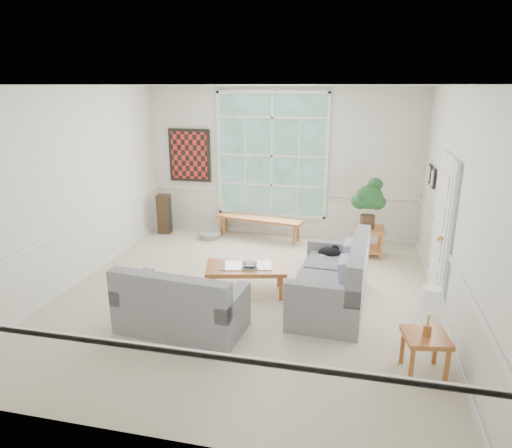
# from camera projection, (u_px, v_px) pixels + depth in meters

# --- Properties ---
(floor) EXTENTS (5.50, 6.00, 0.01)m
(floor) POSITION_uv_depth(u_px,v_px,m) (247.00, 295.00, 6.83)
(floor) COLOR beige
(floor) RESTS_ON ground
(ceiling) EXTENTS (5.50, 6.00, 0.02)m
(ceiling) POSITION_uv_depth(u_px,v_px,m) (245.00, 85.00, 5.96)
(ceiling) COLOR white
(ceiling) RESTS_ON ground
(wall_back) EXTENTS (5.50, 0.02, 3.00)m
(wall_back) POSITION_uv_depth(u_px,v_px,m) (282.00, 163.00, 9.19)
(wall_back) COLOR silver
(wall_back) RESTS_ON ground
(wall_front) EXTENTS (5.50, 0.02, 3.00)m
(wall_front) POSITION_uv_depth(u_px,v_px,m) (154.00, 283.00, 3.59)
(wall_front) COLOR silver
(wall_front) RESTS_ON ground
(wall_left) EXTENTS (0.02, 6.00, 3.00)m
(wall_left) POSITION_uv_depth(u_px,v_px,m) (72.00, 188.00, 6.97)
(wall_left) COLOR silver
(wall_left) RESTS_ON ground
(wall_right) EXTENTS (0.02, 6.00, 3.00)m
(wall_right) POSITION_uv_depth(u_px,v_px,m) (455.00, 208.00, 5.81)
(wall_right) COLOR silver
(wall_right) RESTS_ON ground
(window_back) EXTENTS (2.30, 0.08, 2.40)m
(window_back) POSITION_uv_depth(u_px,v_px,m) (272.00, 156.00, 9.15)
(window_back) COLOR white
(window_back) RESTS_ON wall_back
(entry_door) EXTENTS (0.08, 0.90, 2.10)m
(entry_door) POSITION_uv_depth(u_px,v_px,m) (440.00, 228.00, 6.51)
(entry_door) COLOR white
(entry_door) RESTS_ON floor
(door_sidelight) EXTENTS (0.08, 0.26, 1.90)m
(door_sidelight) POSITION_uv_depth(u_px,v_px,m) (449.00, 235.00, 5.89)
(door_sidelight) COLOR white
(door_sidelight) RESTS_ON wall_right
(wall_art) EXTENTS (0.90, 0.06, 1.10)m
(wall_art) POSITION_uv_depth(u_px,v_px,m) (190.00, 155.00, 9.53)
(wall_art) COLOR maroon
(wall_art) RESTS_ON wall_back
(wall_frame_near) EXTENTS (0.04, 0.26, 0.32)m
(wall_frame_near) POSITION_uv_depth(u_px,v_px,m) (433.00, 178.00, 7.44)
(wall_frame_near) COLOR black
(wall_frame_near) RESTS_ON wall_right
(wall_frame_far) EXTENTS (0.04, 0.26, 0.32)m
(wall_frame_far) POSITION_uv_depth(u_px,v_px,m) (429.00, 174.00, 7.81)
(wall_frame_far) COLOR black
(wall_frame_far) RESTS_ON wall_right
(loveseat_right) EXTENTS (1.04, 1.86, 0.97)m
(loveseat_right) POSITION_uv_depth(u_px,v_px,m) (331.00, 274.00, 6.33)
(loveseat_right) COLOR gray
(loveseat_right) RESTS_ON floor
(loveseat_front) EXTENTS (1.64, 0.97, 0.85)m
(loveseat_front) POSITION_uv_depth(u_px,v_px,m) (182.00, 298.00, 5.75)
(loveseat_front) COLOR gray
(loveseat_front) RESTS_ON floor
(coffee_table) EXTENTS (1.29, 0.90, 0.44)m
(coffee_table) POSITION_uv_depth(u_px,v_px,m) (246.00, 280.00, 6.81)
(coffee_table) COLOR #AA5E2C
(coffee_table) RESTS_ON floor
(pewter_bowl) EXTENTS (0.33, 0.33, 0.07)m
(pewter_bowl) POSITION_uv_depth(u_px,v_px,m) (250.00, 264.00, 6.71)
(pewter_bowl) COLOR #95959A
(pewter_bowl) RESTS_ON coffee_table
(window_bench) EXTENTS (1.83, 0.65, 0.42)m
(window_bench) POSITION_uv_depth(u_px,v_px,m) (259.00, 228.00, 9.32)
(window_bench) COLOR #AA5E2C
(window_bench) RESTS_ON floor
(end_table) EXTENTS (0.55, 0.55, 0.52)m
(end_table) POSITION_uv_depth(u_px,v_px,m) (369.00, 242.00, 8.34)
(end_table) COLOR #AA5E2C
(end_table) RESTS_ON floor
(houseplant) EXTENTS (0.68, 0.68, 0.92)m
(houseplant) POSITION_uv_depth(u_px,v_px,m) (369.00, 203.00, 8.16)
(houseplant) COLOR #1F5025
(houseplant) RESTS_ON end_table
(side_table) EXTENTS (0.52, 0.52, 0.46)m
(side_table) POSITION_uv_depth(u_px,v_px,m) (424.00, 354.00, 4.90)
(side_table) COLOR #AA5E2C
(side_table) RESTS_ON floor
(table_lamp) EXTENTS (0.39, 0.39, 0.55)m
(table_lamp) POSITION_uv_depth(u_px,v_px,m) (429.00, 312.00, 4.75)
(table_lamp) COLOR white
(table_lamp) RESTS_ON side_table
(pet_bed) EXTENTS (0.51, 0.51, 0.13)m
(pet_bed) POSITION_uv_depth(u_px,v_px,m) (210.00, 235.00, 9.34)
(pet_bed) COLOR gray
(pet_bed) RESTS_ON floor
(floor_speaker) EXTENTS (0.27, 0.22, 0.83)m
(floor_speaker) POSITION_uv_depth(u_px,v_px,m) (164.00, 214.00, 9.56)
(floor_speaker) COLOR #372818
(floor_speaker) RESTS_ON floor
(cat) EXTENTS (0.37, 0.28, 0.16)m
(cat) POSITION_uv_depth(u_px,v_px,m) (329.00, 252.00, 6.92)
(cat) COLOR black
(cat) RESTS_ON loveseat_right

